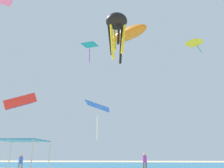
{
  "coord_description": "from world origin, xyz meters",
  "views": [
    {
      "loc": [
        1.02,
        -15.52,
        1.61
      ],
      "look_at": [
        -1.21,
        13.88,
        10.3
      ],
      "focal_mm": 38.57,
      "sensor_mm": 36.0,
      "label": 1
    }
  ],
  "objects_px": {
    "kite_inflatable_orange": "(128,34)",
    "kite_delta_yellow": "(194,42)",
    "kite_octopus_black": "(117,24)",
    "person_central": "(145,160)",
    "person_near_tent": "(21,161)",
    "kite_diamond_teal": "(90,46)",
    "canopy_tent": "(21,142)",
    "kite_diamond_blue": "(98,108)",
    "kite_parafoil_red": "(20,101)"
  },
  "relations": [
    {
      "from": "kite_parafoil_red",
      "to": "kite_diamond_blue",
      "type": "relative_size",
      "value": 0.83
    },
    {
      "from": "person_central",
      "to": "kite_diamond_blue",
      "type": "relative_size",
      "value": 0.41
    },
    {
      "from": "canopy_tent",
      "to": "person_near_tent",
      "type": "height_order",
      "value": "canopy_tent"
    },
    {
      "from": "person_central",
      "to": "kite_inflatable_orange",
      "type": "height_order",
      "value": "kite_inflatable_orange"
    },
    {
      "from": "person_near_tent",
      "to": "kite_diamond_teal",
      "type": "xyz_separation_m",
      "value": [
        4.84,
        9.56,
        16.85
      ]
    },
    {
      "from": "person_central",
      "to": "kite_diamond_teal",
      "type": "bearing_deg",
      "value": -74.89
    },
    {
      "from": "kite_inflatable_orange",
      "to": "kite_delta_yellow",
      "type": "bearing_deg",
      "value": -169.31
    },
    {
      "from": "kite_parafoil_red",
      "to": "kite_diamond_blue",
      "type": "bearing_deg",
      "value": 159.77
    },
    {
      "from": "canopy_tent",
      "to": "person_near_tent",
      "type": "xyz_separation_m",
      "value": [
        -3.49,
        7.98,
        -1.46
      ]
    },
    {
      "from": "kite_diamond_teal",
      "to": "kite_octopus_black",
      "type": "bearing_deg",
      "value": -52.27
    },
    {
      "from": "canopy_tent",
      "to": "kite_diamond_blue",
      "type": "height_order",
      "value": "kite_diamond_blue"
    },
    {
      "from": "kite_delta_yellow",
      "to": "person_near_tent",
      "type": "bearing_deg",
      "value": -14.61
    },
    {
      "from": "person_central",
      "to": "kite_diamond_blue",
      "type": "height_order",
      "value": "kite_diamond_blue"
    },
    {
      "from": "canopy_tent",
      "to": "kite_parafoil_red",
      "type": "distance_m",
      "value": 13.81
    },
    {
      "from": "kite_octopus_black",
      "to": "kite_diamond_teal",
      "type": "bearing_deg",
      "value": -178.47
    },
    {
      "from": "canopy_tent",
      "to": "kite_inflatable_orange",
      "type": "distance_m",
      "value": 31.15
    },
    {
      "from": "person_central",
      "to": "kite_delta_yellow",
      "type": "height_order",
      "value": "kite_delta_yellow"
    },
    {
      "from": "kite_diamond_teal",
      "to": "kite_diamond_blue",
      "type": "distance_m",
      "value": 12.64
    },
    {
      "from": "person_near_tent",
      "to": "kite_delta_yellow",
      "type": "distance_m",
      "value": 28.55
    },
    {
      "from": "kite_octopus_black",
      "to": "kite_inflatable_orange",
      "type": "height_order",
      "value": "kite_inflatable_orange"
    },
    {
      "from": "kite_octopus_black",
      "to": "kite_diamond_blue",
      "type": "distance_m",
      "value": 10.04
    },
    {
      "from": "kite_diamond_teal",
      "to": "kite_octopus_black",
      "type": "distance_m",
      "value": 13.52
    },
    {
      "from": "person_central",
      "to": "kite_octopus_black",
      "type": "height_order",
      "value": "kite_octopus_black"
    },
    {
      "from": "kite_parafoil_red",
      "to": "kite_delta_yellow",
      "type": "bearing_deg",
      "value": 173.47
    },
    {
      "from": "canopy_tent",
      "to": "kite_octopus_black",
      "type": "distance_m",
      "value": 14.47
    },
    {
      "from": "person_near_tent",
      "to": "kite_delta_yellow",
      "type": "relative_size",
      "value": 0.46
    },
    {
      "from": "kite_delta_yellow",
      "to": "kite_octopus_black",
      "type": "bearing_deg",
      "value": 8.32
    },
    {
      "from": "kite_octopus_black",
      "to": "kite_parafoil_red",
      "type": "bearing_deg",
      "value": -136.44
    },
    {
      "from": "kite_octopus_black",
      "to": "kite_inflatable_orange",
      "type": "xyz_separation_m",
      "value": [
        1.18,
        17.29,
        8.11
      ]
    },
    {
      "from": "kite_diamond_teal",
      "to": "kite_octopus_black",
      "type": "height_order",
      "value": "kite_diamond_teal"
    },
    {
      "from": "kite_diamond_blue",
      "to": "person_near_tent",
      "type": "bearing_deg",
      "value": 114.09
    },
    {
      "from": "canopy_tent",
      "to": "kite_delta_yellow",
      "type": "height_order",
      "value": "kite_delta_yellow"
    },
    {
      "from": "person_central",
      "to": "kite_diamond_blue",
      "type": "xyz_separation_m",
      "value": [
        -5.26,
        0.61,
        5.84
      ]
    },
    {
      "from": "kite_diamond_teal",
      "to": "kite_inflatable_orange",
      "type": "distance_m",
      "value": 9.18
    },
    {
      "from": "kite_parafoil_red",
      "to": "kite_diamond_blue",
      "type": "xyz_separation_m",
      "value": [
        9.38,
        0.29,
        -0.9
      ]
    },
    {
      "from": "kite_parafoil_red",
      "to": "canopy_tent",
      "type": "bearing_deg",
      "value": 95.16
    },
    {
      "from": "person_near_tent",
      "to": "kite_inflatable_orange",
      "type": "relative_size",
      "value": 0.21
    },
    {
      "from": "person_near_tent",
      "to": "kite_delta_yellow",
      "type": "bearing_deg",
      "value": 172.17
    },
    {
      "from": "person_near_tent",
      "to": "person_central",
      "type": "relative_size",
      "value": 0.93
    },
    {
      "from": "person_central",
      "to": "kite_inflatable_orange",
      "type": "xyz_separation_m",
      "value": [
        -1.45,
        11.69,
        21.4
      ]
    },
    {
      "from": "kite_parafoil_red",
      "to": "kite_delta_yellow",
      "type": "distance_m",
      "value": 26.02
    },
    {
      "from": "kite_octopus_black",
      "to": "person_central",
      "type": "bearing_deg",
      "value": 134.57
    },
    {
      "from": "kite_inflatable_orange",
      "to": "person_central",
      "type": "bearing_deg",
      "value": 134.59
    },
    {
      "from": "kite_octopus_black",
      "to": "kite_diamond_blue",
      "type": "height_order",
      "value": "kite_octopus_black"
    },
    {
      "from": "canopy_tent",
      "to": "kite_delta_yellow",
      "type": "distance_m",
      "value": 29.22
    },
    {
      "from": "canopy_tent",
      "to": "kite_diamond_blue",
      "type": "bearing_deg",
      "value": 72.94
    },
    {
      "from": "person_near_tent",
      "to": "kite_diamond_teal",
      "type": "relative_size",
      "value": 0.56
    },
    {
      "from": "kite_octopus_black",
      "to": "kite_parafoil_red",
      "type": "relative_size",
      "value": 1.4
    },
    {
      "from": "kite_parafoil_red",
      "to": "kite_delta_yellow",
      "type": "relative_size",
      "value": 1.02
    },
    {
      "from": "person_central",
      "to": "kite_inflatable_orange",
      "type": "bearing_deg",
      "value": -116.68
    }
  ]
}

